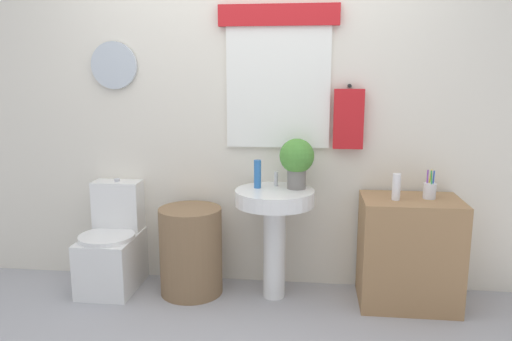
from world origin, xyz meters
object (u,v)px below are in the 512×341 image
Objects in this scene: potted_plant at (297,159)px; wooden_cabinet at (409,252)px; soap_bottle at (258,174)px; toothbrush_cup at (430,190)px; toilet at (113,248)px; lotion_bottle at (396,187)px; laundry_hamper at (191,251)px; pedestal_sink at (275,216)px.

wooden_cabinet is at bearing -4.62° from potted_plant.
toothbrush_cup is at bearing -1.54° from soap_bottle.
toothbrush_cup is (0.85, -0.04, -0.18)m from potted_plant.
lotion_bottle is (1.92, -0.08, 0.51)m from toilet.
toilet is at bearing 176.38° from laundry_hamper.
potted_plant reaches higher than toilet.
pedestal_sink is 0.91m from wooden_cabinet.
potted_plant is at bearing 23.20° from pedestal_sink.
laundry_hamper is at bearing -175.22° from potted_plant.
lotion_bottle is at bearing -8.98° from potted_plant.
toothbrush_cup is at bearing 15.32° from lotion_bottle.
wooden_cabinet is at bearing 0.00° from laundry_hamper.
toothbrush_cup is (0.99, 0.02, 0.20)m from pedestal_sink.
toilet is at bearing -178.95° from potted_plant.
laundry_hamper is 1.46m from wooden_cabinet.
soap_bottle is 0.90m from lotion_bottle.
potted_plant is 1.81× the size of toothbrush_cup.
lotion_bottle is at bearing -5.76° from soap_bottle.
wooden_cabinet is at bearing -2.86° from soap_bottle.
toothbrush_cup is at bearing -2.68° from potted_plant.
toilet reaches higher than laundry_hamper.
toilet reaches higher than pedestal_sink.
wooden_cabinet is (0.88, 0.00, -0.21)m from pedestal_sink.
toilet is 2.20m from toothbrush_cup.
potted_plant reaches higher than lotion_bottle.
wooden_cabinet is 0.95m from potted_plant.
soap_bottle is 0.28m from potted_plant.
laundry_hamper is 0.64m from pedestal_sink.
soap_bottle is at bearing 6.25° from laundry_hamper.
toothbrush_cup is (0.22, 0.06, -0.03)m from lotion_bottle.
lotion_bottle is at bearing -1.70° from laundry_hamper.
pedestal_sink is at bearing -178.84° from toothbrush_cup.
potted_plant is at bearing 177.32° from toothbrush_cup.
lotion_bottle is at bearing -164.68° from toothbrush_cup.
lotion_bottle is (1.35, -0.04, 0.50)m from laundry_hamper.
pedestal_sink is at bearing -156.80° from potted_plant.
laundry_hamper is 0.97m from potted_plant.
laundry_hamper is (0.57, -0.04, 0.02)m from toilet.
laundry_hamper is 0.85× the size of wooden_cabinet.
pedestal_sink is at bearing 177.04° from lotion_bottle.
soap_bottle is at bearing 174.24° from lotion_bottle.
laundry_hamper is 0.81× the size of pedestal_sink.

